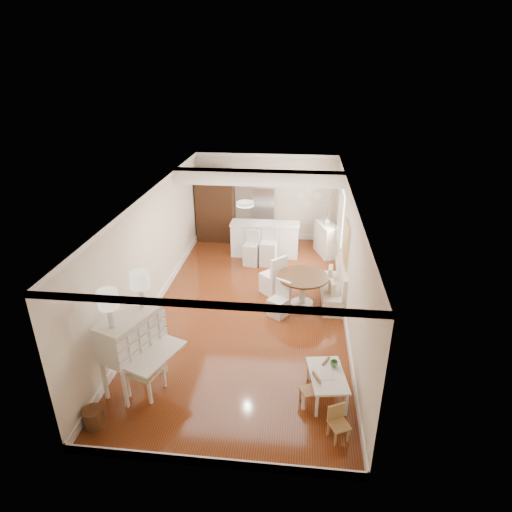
% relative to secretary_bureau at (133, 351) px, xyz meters
% --- Properties ---
extents(room, '(9.00, 9.04, 2.82)m').
position_rel_secretary_bureau_xyz_m(room, '(1.74, 3.23, 1.25)').
color(room, brown).
rests_on(room, ground).
extents(secretary_bureau, '(1.49, 1.51, 1.47)m').
position_rel_secretary_bureau_xyz_m(secretary_bureau, '(0.00, 0.00, 0.00)').
color(secretary_bureau, white).
rests_on(secretary_bureau, ground).
extents(gustavian_armchair, '(0.71, 0.71, 1.01)m').
position_rel_secretary_bureau_xyz_m(gustavian_armchair, '(0.24, -0.16, -0.23)').
color(gustavian_armchair, white).
rests_on(gustavian_armchair, ground).
extents(wicker_basket, '(0.39, 0.39, 0.33)m').
position_rel_secretary_bureau_xyz_m(wicker_basket, '(-0.35, -1.02, -0.57)').
color(wicker_basket, brown).
rests_on(wicker_basket, ground).
extents(kids_table, '(0.74, 1.07, 0.49)m').
position_rel_secretary_bureau_xyz_m(kids_table, '(3.41, 0.04, -0.49)').
color(kids_table, white).
rests_on(kids_table, ground).
extents(kids_chair_a, '(0.37, 0.37, 0.58)m').
position_rel_secretary_bureau_xyz_m(kids_chair_a, '(3.12, -0.15, -0.44)').
color(kids_chair_a, '#A9764C').
rests_on(kids_chair_a, ground).
extents(kids_chair_b, '(0.35, 0.35, 0.54)m').
position_rel_secretary_bureau_xyz_m(kids_chair_b, '(3.30, 0.44, -0.46)').
color(kids_chair_b, '#997445').
rests_on(kids_chair_b, ground).
extents(kids_chair_c, '(0.38, 0.38, 0.59)m').
position_rel_secretary_bureau_xyz_m(kids_chair_c, '(3.57, -0.86, -0.44)').
color(kids_chair_c, tan).
rests_on(kids_chair_c, ground).
extents(banquette, '(0.52, 1.60, 0.98)m').
position_rel_secretary_bureau_xyz_m(banquette, '(3.69, 3.40, -0.25)').
color(banquette, silver).
rests_on(banquette, ground).
extents(dining_table, '(1.24, 1.24, 0.82)m').
position_rel_secretary_bureau_xyz_m(dining_table, '(2.96, 3.09, -0.32)').
color(dining_table, '#4B2E18').
rests_on(dining_table, ground).
extents(slip_chair_near, '(0.56, 0.56, 0.84)m').
position_rel_secretary_bureau_xyz_m(slip_chair_near, '(2.42, 2.63, -0.32)').
color(slip_chair_near, silver).
rests_on(slip_chair_near, ground).
extents(slip_chair_far, '(0.72, 0.72, 1.05)m').
position_rel_secretary_bureau_xyz_m(slip_chair_far, '(2.21, 3.70, -0.21)').
color(slip_chair_far, white).
rests_on(slip_chair_far, ground).
extents(breakfast_counter, '(2.05, 0.65, 1.03)m').
position_rel_secretary_bureau_xyz_m(breakfast_counter, '(1.80, 6.00, -0.22)').
color(breakfast_counter, white).
rests_on(breakfast_counter, ground).
extents(bar_stool_left, '(0.47, 0.47, 1.02)m').
position_rel_secretary_bureau_xyz_m(bar_stool_left, '(1.47, 5.27, -0.23)').
color(bar_stool_left, silver).
rests_on(bar_stool_left, ground).
extents(bar_stool_right, '(0.48, 0.48, 1.12)m').
position_rel_secretary_bureau_xyz_m(bar_stool_right, '(1.96, 5.32, -0.18)').
color(bar_stool_right, silver).
rests_on(bar_stool_right, ground).
extents(pantry_cabinet, '(1.20, 0.60, 2.30)m').
position_rel_secretary_bureau_xyz_m(pantry_cabinet, '(0.10, 7.08, 0.41)').
color(pantry_cabinet, '#381E11').
rests_on(pantry_cabinet, ground).
extents(fridge, '(0.75, 0.65, 1.80)m').
position_rel_secretary_bureau_xyz_m(fridge, '(2.00, 7.05, 0.16)').
color(fridge, silver).
rests_on(fridge, ground).
extents(sideboard, '(0.76, 1.10, 0.96)m').
position_rel_secretary_bureau_xyz_m(sideboard, '(3.66, 6.27, -0.25)').
color(sideboard, white).
rests_on(sideboard, ground).
extents(pencil_cup, '(0.17, 0.17, 0.11)m').
position_rel_secretary_bureau_xyz_m(pencil_cup, '(3.54, 0.28, -0.19)').
color(pencil_cup, '#538D52').
rests_on(pencil_cup, kids_table).
extents(branch_vase, '(0.20, 0.20, 0.19)m').
position_rel_secretary_bureau_xyz_m(branch_vase, '(3.64, 6.31, 0.32)').
color(branch_vase, silver).
rests_on(branch_vase, sideboard).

